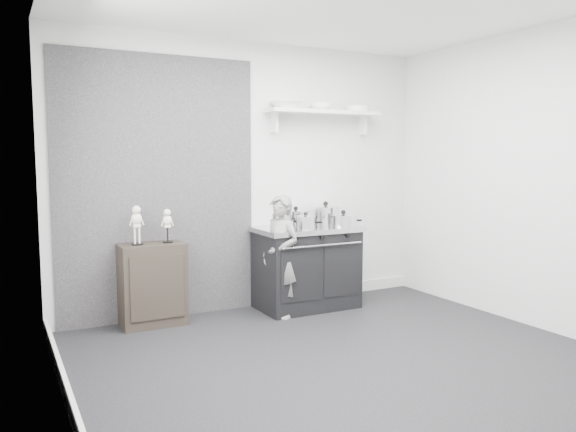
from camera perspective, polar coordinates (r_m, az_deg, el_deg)
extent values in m
plane|color=black|center=(4.45, 6.02, -14.37)|extent=(4.00, 4.00, 0.00)
cube|color=silver|center=(5.76, -3.86, 4.02)|extent=(4.00, 0.02, 2.70)
cube|color=silver|center=(2.87, 26.75, 1.42)|extent=(4.00, 0.02, 2.70)
cube|color=silver|center=(3.48, -22.25, 2.31)|extent=(0.02, 3.60, 2.70)
cube|color=silver|center=(5.55, 23.65, 3.46)|extent=(0.02, 3.60, 2.70)
cube|color=black|center=(5.43, -13.00, 2.71)|extent=(1.90, 0.02, 2.50)
cube|color=silver|center=(6.39, 4.59, -7.49)|extent=(2.00, 0.03, 0.12)
cube|color=silver|center=(3.78, -21.12, -17.57)|extent=(0.03, 3.60, 0.12)
cube|color=silver|center=(6.03, 3.69, 10.49)|extent=(1.30, 0.26, 0.04)
cube|color=silver|center=(5.82, -1.37, 9.48)|extent=(0.03, 0.12, 0.20)
cube|color=silver|center=(6.38, 7.62, 9.12)|extent=(0.03, 0.12, 0.20)
cube|color=black|center=(5.80, 1.87, -5.45)|extent=(0.99, 0.59, 0.79)
cube|color=silver|center=(5.73, 1.89, -1.32)|extent=(1.05, 0.63, 0.05)
cube|color=black|center=(5.43, 1.24, -6.03)|extent=(0.42, 0.02, 0.52)
cube|color=black|center=(5.67, 5.47, -5.53)|extent=(0.42, 0.02, 0.52)
cylinder|color=silver|center=(5.47, 3.58, -2.99)|extent=(0.89, 0.02, 0.02)
cylinder|color=black|center=(5.33, 0.77, -2.36)|extent=(0.04, 0.03, 0.04)
cylinder|color=black|center=(5.47, 3.51, -2.15)|extent=(0.04, 0.03, 0.04)
cylinder|color=black|center=(5.63, 6.09, -1.94)|extent=(0.04, 0.03, 0.04)
cube|color=black|center=(5.35, -13.58, -6.77)|extent=(0.58, 0.34, 0.76)
imported|color=slate|center=(5.43, -0.77, -4.12)|extent=(0.41, 0.50, 1.19)
cylinder|color=silver|center=(5.51, -0.59, -0.63)|extent=(0.19, 0.19, 0.14)
cylinder|color=silver|center=(5.50, -0.59, 0.17)|extent=(0.20, 0.20, 0.01)
sphere|color=black|center=(5.50, -0.59, 0.43)|extent=(0.04, 0.04, 0.04)
cylinder|color=black|center=(5.57, 0.67, -0.55)|extent=(0.10, 0.02, 0.02)
cylinder|color=silver|center=(5.81, 0.79, -0.28)|extent=(0.26, 0.26, 0.14)
cylinder|color=silver|center=(5.80, 0.79, 0.48)|extent=(0.27, 0.27, 0.01)
sphere|color=black|center=(5.79, 0.79, 0.78)|extent=(0.05, 0.05, 0.05)
cylinder|color=black|center=(5.89, 2.26, -0.20)|extent=(0.10, 0.02, 0.02)
cylinder|color=silver|center=(5.98, 3.83, 0.04)|extent=(0.30, 0.30, 0.17)
cylinder|color=silver|center=(5.97, 3.84, 0.92)|extent=(0.31, 0.31, 0.02)
sphere|color=black|center=(5.97, 3.84, 1.25)|extent=(0.05, 0.05, 0.05)
cylinder|color=black|center=(6.08, 5.35, 0.12)|extent=(0.10, 0.02, 0.02)
cylinder|color=silver|center=(5.75, 5.63, -0.54)|extent=(0.27, 0.27, 0.11)
cylinder|color=silver|center=(5.74, 5.63, 0.07)|extent=(0.28, 0.28, 0.01)
sphere|color=black|center=(5.74, 5.64, 0.39)|extent=(0.05, 0.05, 0.05)
cylinder|color=black|center=(5.85, 7.08, -0.44)|extent=(0.10, 0.02, 0.02)
cylinder|color=silver|center=(5.52, 1.77, -0.74)|extent=(0.20, 0.20, 0.11)
cylinder|color=silver|center=(5.52, 1.77, -0.07)|extent=(0.21, 0.21, 0.01)
sphere|color=black|center=(5.51, 1.77, 0.20)|extent=(0.04, 0.04, 0.04)
cylinder|color=black|center=(5.59, 3.02, -0.66)|extent=(0.10, 0.02, 0.02)
imported|color=white|center=(5.81, -0.20, 11.23)|extent=(0.30, 0.30, 0.07)
imported|color=white|center=(6.02, 3.40, 11.02)|extent=(0.22, 0.22, 0.07)
cylinder|color=silver|center=(6.26, 7.05, 10.74)|extent=(0.25, 0.25, 0.06)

